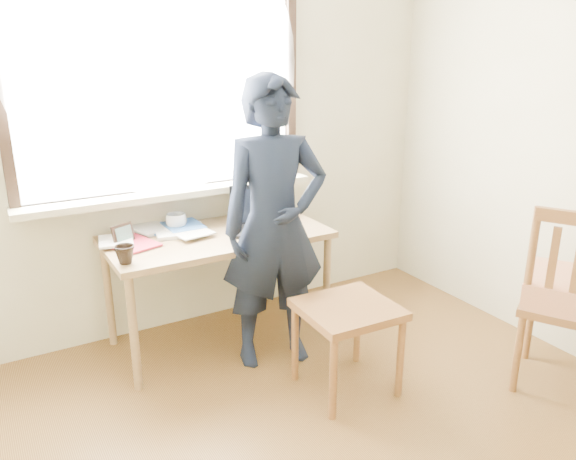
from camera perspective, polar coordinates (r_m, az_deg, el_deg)
room_shell at (r=2.01m, az=8.52°, el=13.37°), size 3.52×4.02×2.61m
desk at (r=3.45m, az=-7.17°, el=-1.57°), size 1.33×0.66×0.71m
laptop at (r=3.50m, az=-2.67°, el=1.15°), size 0.45×0.40×0.25m
mug_white at (r=3.54m, az=-11.28°, el=0.84°), size 0.18×0.18×0.10m
mug_dark at (r=3.05m, az=-16.24°, el=-2.41°), size 0.11×0.11×0.10m
mouse at (r=3.53m, az=0.36°, el=0.61°), size 0.09×0.06×0.04m
desk_clutter at (r=3.46m, az=-15.27°, el=-0.46°), size 0.73×0.54×0.03m
book_a at (r=3.52m, az=-15.36°, el=-0.19°), size 0.28×0.33×0.03m
book_b at (r=3.81m, az=-3.37°, el=1.80°), size 0.26×0.29×0.02m
picture_frame at (r=3.34m, az=-16.42°, el=-0.51°), size 0.13×0.07×0.11m
work_chair at (r=3.03m, az=6.07°, el=-8.95°), size 0.50×0.48×0.50m
side_chair at (r=3.33m, az=27.05°, el=-5.90°), size 0.64×0.65×1.05m
person at (r=3.16m, az=-1.39°, el=0.48°), size 0.68×0.52×1.67m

